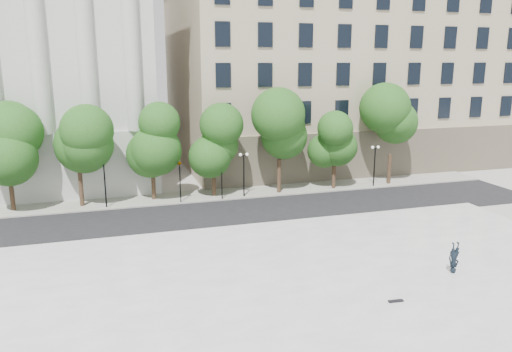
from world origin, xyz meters
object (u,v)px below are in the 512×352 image
object	(u,v)px
traffic_light_west	(179,162)
traffic_light_east	(221,159)
person_lying	(453,268)
skateboard	(396,301)

from	to	relation	value
traffic_light_west	traffic_light_east	distance (m)	3.65
person_lying	traffic_light_west	bearing A→B (deg)	123.42
person_lying	skateboard	bearing A→B (deg)	-155.38
traffic_light_west	traffic_light_east	size ratio (longest dim) A/B	0.99
traffic_light_west	person_lying	size ratio (longest dim) A/B	2.36
traffic_light_west	traffic_light_east	bearing A→B (deg)	0.00
traffic_light_east	person_lying	world-z (taller)	traffic_light_east
traffic_light_east	skateboard	size ratio (longest dim) A/B	5.53
traffic_light_west	skateboard	world-z (taller)	traffic_light_west
person_lying	skateboard	xyz separation A→B (m)	(-4.97, -2.12, -0.20)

